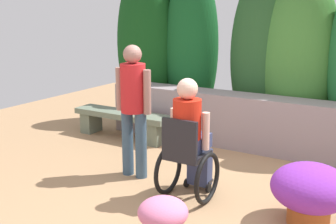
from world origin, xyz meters
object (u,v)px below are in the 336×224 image
object	(u,v)px
person_in_wheelchair	(189,143)
person_standing_companion	(133,103)
stone_bench	(122,120)
flower_pot_purple_near	(163,217)
flower_pot_terracotta_by_wall	(310,191)

from	to	relation	value
person_in_wheelchair	person_standing_companion	distance (m)	0.93
stone_bench	flower_pot_purple_near	size ratio (longest dim) A/B	3.78
person_in_wheelchair	flower_pot_purple_near	bearing A→B (deg)	-74.17
stone_bench	person_standing_companion	distance (m)	1.73
person_standing_companion	flower_pot_purple_near	distance (m)	1.73
flower_pot_purple_near	person_in_wheelchair	bearing A→B (deg)	104.84
person_in_wheelchair	flower_pot_purple_near	world-z (taller)	person_in_wheelchair
stone_bench	person_in_wheelchair	world-z (taller)	person_in_wheelchair
person_in_wheelchair	person_standing_companion	bearing A→B (deg)	168.42
flower_pot_purple_near	person_standing_companion	bearing A→B (deg)	134.21
person_in_wheelchair	flower_pot_purple_near	size ratio (longest dim) A/B	3.00
person_standing_companion	flower_pot_purple_near	world-z (taller)	person_standing_companion
person_in_wheelchair	flower_pot_purple_near	distance (m)	1.05
person_standing_companion	flower_pot_terracotta_by_wall	size ratio (longest dim) A/B	2.15
person_standing_companion	flower_pot_terracotta_by_wall	world-z (taller)	person_standing_companion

